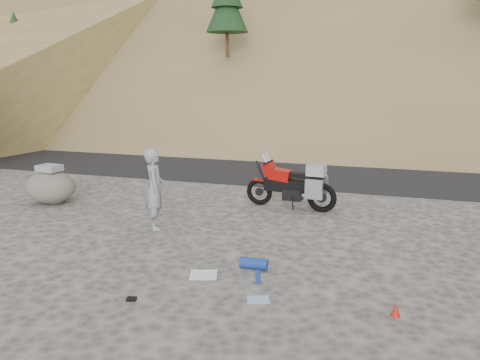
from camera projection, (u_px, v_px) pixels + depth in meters
name	position (u px, v px, depth m)	size (l,w,h in m)	color
ground	(192.00, 250.00, 8.92)	(140.00, 140.00, 0.00)	#464340
road	(287.00, 167.00, 17.32)	(120.00, 7.00, 0.05)	black
motorcycle	(295.00, 185.00, 11.65)	(2.35, 0.81, 1.40)	black
man	(157.00, 228.00, 10.27)	(0.64, 0.42, 1.75)	gray
boulder	(51.00, 186.00, 12.22)	(1.60, 1.47, 1.03)	#5D5750
small_rock	(54.00, 197.00, 12.19)	(0.65, 0.58, 0.38)	#5D5750
gear_white_cloth	(204.00, 275.00, 7.80)	(0.45, 0.40, 0.01)	white
gear_blue_mat	(254.00, 263.00, 8.05)	(0.19, 0.19, 0.48)	navy
gear_bottle	(258.00, 277.00, 7.49)	(0.08, 0.08, 0.21)	navy
gear_funnel	(396.00, 310.00, 6.45)	(0.14, 0.14, 0.18)	red
gear_glove_a	(132.00, 299.00, 6.92)	(0.14, 0.10, 0.04)	black
gear_blue_cloth	(258.00, 300.00, 6.93)	(0.33, 0.24, 0.01)	#8BB5D7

